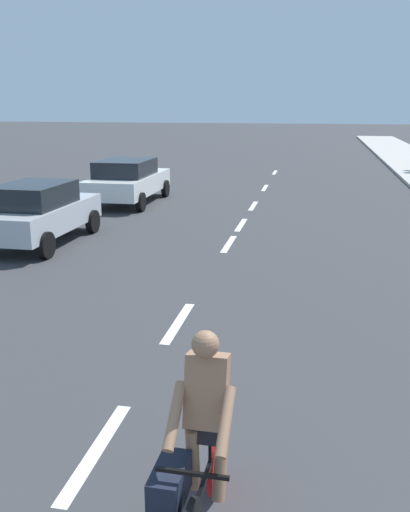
{
  "coord_description": "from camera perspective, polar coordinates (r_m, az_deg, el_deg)",
  "views": [
    {
      "loc": [
        2.12,
        -0.03,
        3.53
      ],
      "look_at": [
        0.4,
        8.69,
        1.1
      ],
      "focal_mm": 39.57,
      "sensor_mm": 36.0,
      "label": 1
    }
  ],
  "objects": [
    {
      "name": "ground_plane",
      "position": [
        20.44,
        5.05,
        5.29
      ],
      "size": [
        160.0,
        160.0,
        0.0
      ],
      "primitive_type": "plane",
      "color": "#38383A"
    },
    {
      "name": "lane_stripe_6",
      "position": [
        24.34,
        6.07,
        6.87
      ],
      "size": [
        0.16,
        1.8,
        0.01
      ],
      "primitive_type": "cube",
      "color": "white",
      "rests_on": "ground"
    },
    {
      "name": "lane_stripe_3",
      "position": [
        14.53,
        2.42,
        1.23
      ],
      "size": [
        0.16,
        1.8,
        0.01
      ],
      "primitive_type": "cube",
      "color": "white",
      "rests_on": "ground"
    },
    {
      "name": "cyclist",
      "position": [
        4.83,
        -0.7,
        -18.69
      ],
      "size": [
        0.62,
        1.71,
        1.82
      ],
      "rotation": [
        0.0,
        0.0,
        3.12
      ],
      "color": "black",
      "rests_on": "ground"
    },
    {
      "name": "lane_stripe_1",
      "position": [
        6.35,
        -10.94,
        -18.71
      ],
      "size": [
        0.16,
        1.8,
        0.01
      ],
      "primitive_type": "cube",
      "color": "white",
      "rests_on": "ground"
    },
    {
      "name": "lane_stripe_4",
      "position": [
        16.82,
        3.66,
        3.16
      ],
      "size": [
        0.16,
        1.8,
        0.01
      ],
      "primitive_type": "cube",
      "color": "white",
      "rests_on": "ground"
    },
    {
      "name": "parked_car_white",
      "position": [
        20.59,
        -7.83,
        7.65
      ],
      "size": [
        2.11,
        4.57,
        1.57
      ],
      "rotation": [
        0.0,
        0.0,
        -0.0
      ],
      "color": "white",
      "rests_on": "ground"
    },
    {
      "name": "lane_stripe_5",
      "position": [
        19.99,
        4.9,
        5.07
      ],
      "size": [
        0.16,
        1.8,
        0.01
      ],
      "primitive_type": "cube",
      "color": "white",
      "rests_on": "ground"
    },
    {
      "name": "parked_car_silver",
      "position": [
        15.03,
        -16.51,
        4.34
      ],
      "size": [
        1.93,
        4.09,
        1.57
      ],
      "rotation": [
        0.0,
        0.0,
        -0.01
      ],
      "color": "#B7BABF",
      "rests_on": "ground"
    },
    {
      "name": "lane_stripe_2",
      "position": [
        9.41,
        -2.72,
        -6.73
      ],
      "size": [
        0.16,
        1.8,
        0.01
      ],
      "primitive_type": "cube",
      "color": "white",
      "rests_on": "ground"
    },
    {
      "name": "lane_stripe_7",
      "position": [
        29.85,
        7.07,
        8.39
      ],
      "size": [
        0.16,
        1.8,
        0.01
      ],
      "primitive_type": "cube",
      "color": "white",
      "rests_on": "ground"
    }
  ]
}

